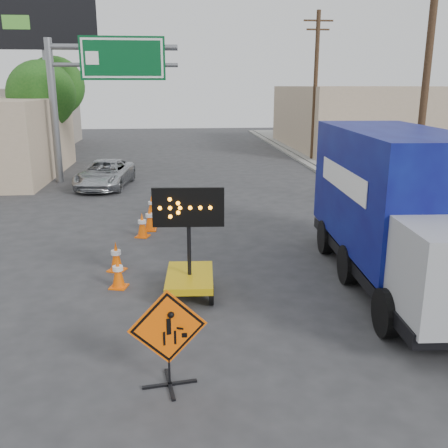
{
  "coord_description": "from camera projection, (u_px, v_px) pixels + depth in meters",
  "views": [
    {
      "loc": [
        -0.77,
        -7.24,
        4.66
      ],
      "look_at": [
        0.32,
        3.77,
        1.58
      ],
      "focal_mm": 40.0,
      "sensor_mm": 36.0,
      "label": 1
    }
  ],
  "objects": [
    {
      "name": "utility_pole_far",
      "position": [
        315.0,
        85.0,
        30.78
      ],
      "size": [
        1.8,
        0.26,
        9.0
      ],
      "color": "#452D1D",
      "rests_on": "ground"
    },
    {
      "name": "building_right_far",
      "position": [
        357.0,
        118.0,
        37.64
      ],
      "size": [
        10.0,
        14.0,
        4.6
      ],
      "primitive_type": "cube",
      "color": "tan",
      "rests_on": "ground"
    },
    {
      "name": "tree_left_far",
      "position": [
        55.0,
        86.0,
        34.94
      ],
      "size": [
        4.1,
        4.1,
        6.66
      ],
      "color": "#452D1D",
      "rests_on": "ground"
    },
    {
      "name": "cone_d",
      "position": [
        150.0,
        218.0,
        16.51
      ],
      "size": [
        0.42,
        0.42,
        0.82
      ],
      "rotation": [
        0.0,
        0.0,
        -0.03
      ],
      "color": "#FF5C05",
      "rests_on": "ground"
    },
    {
      "name": "cone_e",
      "position": [
        152.0,
        205.0,
        18.5
      ],
      "size": [
        0.45,
        0.45,
        0.73
      ],
      "rotation": [
        0.0,
        0.0,
        -0.24
      ],
      "color": "#FF5C05",
      "rests_on": "ground"
    },
    {
      "name": "box_truck",
      "position": [
        397.0,
        217.0,
        11.77
      ],
      "size": [
        2.82,
        7.83,
        3.66
      ],
      "rotation": [
        0.0,
        0.0,
        -0.06
      ],
      "color": "black",
      "rests_on": "ground"
    },
    {
      "name": "cone_b",
      "position": [
        116.0,
        256.0,
        12.9
      ],
      "size": [
        0.53,
        0.53,
        0.79
      ],
      "rotation": [
        0.0,
        0.0,
        -0.43
      ],
      "color": "#FF5C05",
      "rests_on": "ground"
    },
    {
      "name": "curb_right",
      "position": [
        347.0,
        187.0,
        23.31
      ],
      "size": [
        0.4,
        60.0,
        0.12
      ],
      "primitive_type": "cube",
      "color": "gray",
      "rests_on": "ground"
    },
    {
      "name": "arrow_board",
      "position": [
        190.0,
        270.0,
        11.42
      ],
      "size": [
        1.59,
        1.82,
        2.51
      ],
      "rotation": [
        0.0,
        0.0,
        -0.06
      ],
      "color": "#C79F0B",
      "rests_on": "ground"
    },
    {
      "name": "billboard",
      "position": [
        47.0,
        39.0,
        30.31
      ],
      "size": [
        6.1,
        0.54,
        9.85
      ],
      "color": "slate",
      "rests_on": "ground"
    },
    {
      "name": "pickup_truck",
      "position": [
        105.0,
        174.0,
        23.5
      ],
      "size": [
        2.67,
        4.8,
        1.27
      ],
      "primitive_type": "imported",
      "rotation": [
        0.0,
        0.0,
        -0.13
      ],
      "color": "#B2B5BA",
      "rests_on": "ground"
    },
    {
      "name": "highway_gantry",
      "position": [
        95.0,
        76.0,
        23.7
      ],
      "size": [
        6.18,
        0.38,
        6.9
      ],
      "color": "slate",
      "rests_on": "ground"
    },
    {
      "name": "utility_pole_near",
      "position": [
        426.0,
        85.0,
        17.36
      ],
      "size": [
        1.8,
        0.26,
        9.0
      ],
      "color": "#452D1D",
      "rests_on": "ground"
    },
    {
      "name": "cone_c",
      "position": [
        142.0,
        225.0,
        15.81
      ],
      "size": [
        0.51,
        0.51,
        0.79
      ],
      "rotation": [
        0.0,
        0.0,
        -0.32
      ],
      "color": "#FF5C05",
      "rests_on": "ground"
    },
    {
      "name": "tree_left_near",
      "position": [
        42.0,
        95.0,
        27.48
      ],
      "size": [
        3.71,
        3.71,
        6.03
      ],
      "color": "#452D1D",
      "rests_on": "ground"
    },
    {
      "name": "sidewalk_right",
      "position": [
        394.0,
        186.0,
        23.53
      ],
      "size": [
        4.0,
        60.0,
        0.15
      ],
      "primitive_type": "cube",
      "color": "gray",
      "rests_on": "ground"
    },
    {
      "name": "ground",
      "position": [
        227.0,
        377.0,
        8.27
      ],
      "size": [
        100.0,
        100.0,
        0.0
      ],
      "primitive_type": "plane",
      "color": "#2D2D30",
      "rests_on": "ground"
    },
    {
      "name": "cone_a",
      "position": [
        118.0,
        272.0,
        11.83
      ],
      "size": [
        0.47,
        0.47,
        0.77
      ],
      "rotation": [
        0.0,
        0.0,
        -0.25
      ],
      "color": "#FF5C05",
      "rests_on": "ground"
    },
    {
      "name": "construction_sign",
      "position": [
        168.0,
        336.0,
        7.8
      ],
      "size": [
        1.24,
        0.88,
        1.66
      ],
      "rotation": [
        0.0,
        0.0,
        0.14
      ],
      "color": "black",
      "rests_on": "ground"
    }
  ]
}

